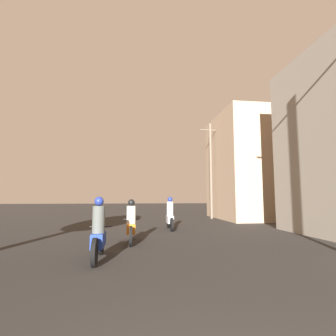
# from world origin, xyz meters

# --- Properties ---
(motorcycle_blue) EXTENTS (0.60, 2.02, 1.63)m
(motorcycle_blue) POSITION_xyz_m (-1.56, 6.10, 0.64)
(motorcycle_blue) COLOR black
(motorcycle_blue) RESTS_ON ground_plane
(motorcycle_orange) EXTENTS (0.60, 2.13, 1.53)m
(motorcycle_orange) POSITION_xyz_m (-0.75, 8.59, 0.61)
(motorcycle_orange) COLOR black
(motorcycle_orange) RESTS_ON ground_plane
(motorcycle_silver) EXTENTS (0.60, 1.95, 1.61)m
(motorcycle_silver) POSITION_xyz_m (1.13, 11.99, 0.65)
(motorcycle_silver) COLOR black
(motorcycle_silver) RESTS_ON ground_plane
(building_right_far) EXTENTS (4.21, 6.40, 7.70)m
(building_right_far) POSITION_xyz_m (7.61, 17.55, 3.85)
(building_right_far) COLOR tan
(building_right_far) RESTS_ON ground_plane
(utility_pole_far) EXTENTS (1.60, 0.20, 7.17)m
(utility_pole_far) POSITION_xyz_m (5.09, 17.99, 3.75)
(utility_pole_far) COLOR #6B5B4C
(utility_pole_far) RESTS_ON ground_plane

